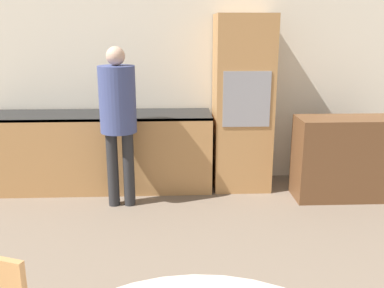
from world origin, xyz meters
The scene contains 5 objects.
wall_back centered at (0.00, 5.58, 1.30)m, with size 6.22×0.05×2.60m.
kitchen_counter centered at (-0.99, 5.24, 0.46)m, with size 2.55×0.60×0.89m.
oven_unit centered at (0.65, 5.25, 0.99)m, with size 0.64×0.59×1.98m.
sideboard centered at (1.72, 4.83, 0.45)m, with size 1.07×0.45×0.90m.
person_standing centered at (-0.70, 4.71, 1.02)m, with size 0.37×0.37×1.66m.
Camera 1 is at (-0.13, 0.44, 1.84)m, focal length 40.00 mm.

